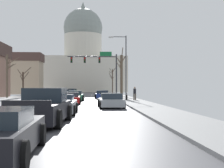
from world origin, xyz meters
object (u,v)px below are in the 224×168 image
Objects in this scene: sedan_near_01 at (76,96)px; sedan_near_03 at (111,101)px; bicycle_parked at (127,97)px; sedan_near_04 at (61,105)px; pickup_truck_near_05 at (43,108)px; sedan_oncoming_02 at (71,91)px; sedan_oncoming_01 at (67,92)px; street_lamp_right at (124,62)px; sedan_near_02 at (70,98)px; pedestrian_00 at (135,93)px; sedan_oncoming_00 at (42,93)px; sedan_near_00 at (102,95)px; sedan_oncoming_03 at (74,91)px; signal_gantry at (99,64)px.

sedan_near_01 reaches higher than sedan_near_03.
sedan_near_04 is at bearing -109.41° from bicycle_parked.
pickup_truck_near_05 reaches higher than sedan_oncoming_02.
sedan_near_04 is 59.45m from sedan_oncoming_02.
sedan_oncoming_01 is at bearing 96.92° from sedan_near_01.
sedan_near_04 is at bearing -105.89° from street_lamp_right.
sedan_near_01 is 1.09× the size of sedan_near_02.
sedan_oncoming_02 is 42.97m from pedestrian_00.
sedan_oncoming_00 is at bearing 129.19° from street_lamp_right.
sedan_near_03 is 0.99× the size of sedan_near_04.
sedan_near_04 is at bearing -88.64° from sedan_near_02.
bicycle_parked is (-0.06, -4.20, -4.54)m from street_lamp_right.
sedan_oncoming_00 is (-10.59, 11.82, 0.00)m from sedan_near_00.
bicycle_parked is at bearing -72.95° from sedan_oncoming_01.
sedan_oncoming_01 is 11.30m from sedan_oncoming_02.
street_lamp_right is 7.79m from sedan_near_01.
sedan_near_01 is at bearing 168.53° from pedestrian_00.
sedan_oncoming_00 is at bearing 99.49° from pickup_truck_near_05.
sedan_oncoming_00 is 33.75m from sedan_oncoming_03.
signal_gantry is at bearing 84.96° from pickup_truck_near_05.
sedan_oncoming_01 is at bearing -90.22° from sedan_oncoming_02.
sedan_near_04 is 48.17m from sedan_oncoming_01.
sedan_oncoming_01 is at bearing 107.07° from sedan_near_00.
bicycle_parked is at bearing -79.88° from sedan_oncoming_03.
sedan_near_02 is 26.30m from sedan_oncoming_00.
pickup_truck_near_05 is (-6.21, -26.24, -4.29)m from street_lamp_right.
pickup_truck_near_05 is (0.03, -17.25, 0.17)m from sedan_near_02.
sedan_near_00 is 2.45× the size of bicycle_parked.
street_lamp_right reaches higher than signal_gantry.
sedan_near_01 is (-6.17, -1.75, -4.43)m from street_lamp_right.
pedestrian_00 is at bearing -11.47° from sedan_near_01.
sedan_near_03 is at bearing -99.29° from street_lamp_right.
pickup_truck_near_05 is 1.24× the size of sedan_oncoming_01.
sedan_oncoming_01 is 22.79m from sedan_oncoming_03.
sedan_oncoming_02 is at bearing 102.75° from signal_gantry.
sedan_near_00 reaches higher than sedan_oncoming_03.
sedan_oncoming_00 is 11.37m from sedan_oncoming_01.
signal_gantry is at bearing 108.02° from street_lamp_right.
sedan_near_03 is 1.00× the size of sedan_oncoming_00.
sedan_near_04 is at bearing -89.38° from sedan_near_01.
sedan_near_04 reaches higher than bicycle_parked.
sedan_near_00 reaches higher than sedan_oncoming_01.
sedan_near_01 is 1.02× the size of sedan_near_04.
sedan_near_02 is 11.93m from sedan_near_04.
pedestrian_00 is 0.90× the size of bicycle_parked.
sedan_near_01 is 1.03× the size of sedan_near_03.
sedan_oncoming_01 is 32.75m from bicycle_parked.
pickup_truck_near_05 reaches higher than sedan_near_02.
signal_gantry is 1.71× the size of sedan_oncoming_01.
street_lamp_right is 5.19× the size of pedestrian_00.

